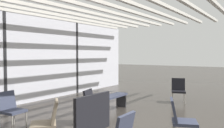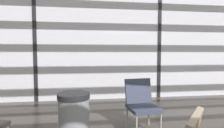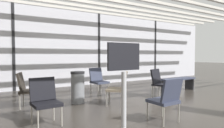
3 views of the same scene
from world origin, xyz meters
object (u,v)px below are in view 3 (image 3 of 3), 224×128
(waiting_bench, at_px, (178,81))
(trash_bin, at_px, (78,87))
(lounge_chair_1, at_px, (166,97))
(lounge_chair_6, at_px, (45,98))
(lounge_chair_5, at_px, (98,79))
(lounge_chair_2, at_px, (27,88))
(lounge_chair_0, at_px, (160,81))
(lounge_chair_4, at_px, (119,86))
(parked_airplane, at_px, (42,46))
(info_sign, at_px, (124,108))

(waiting_bench, height_order, trash_bin, trash_bin)
(lounge_chair_1, height_order, lounge_chair_6, same)
(lounge_chair_5, xyz_separation_m, trash_bin, (-1.07, -0.83, -0.06))
(lounge_chair_5, bearing_deg, lounge_chair_2, -173.74)
(lounge_chair_5, height_order, waiting_bench, lounge_chair_5)
(waiting_bench, bearing_deg, lounge_chair_1, -145.82)
(lounge_chair_2, bearing_deg, lounge_chair_0, -85.52)
(lounge_chair_4, bearing_deg, lounge_chair_2, -74.09)
(parked_airplane, height_order, lounge_chair_1, parked_airplane)
(lounge_chair_2, height_order, lounge_chair_4, same)
(lounge_chair_0, xyz_separation_m, info_sign, (-3.13, -2.47, 0.18))
(lounge_chair_0, relative_size, lounge_chair_2, 1.00)
(parked_airplane, distance_m, lounge_chair_6, 9.99)
(lounge_chair_0, bearing_deg, info_sign, -158.66)
(lounge_chair_2, height_order, lounge_chair_6, same)
(lounge_chair_2, distance_m, trash_bin, 1.28)
(lounge_chair_2, height_order, waiting_bench, lounge_chair_2)
(lounge_chair_2, xyz_separation_m, lounge_chair_6, (0.08, -1.48, 0.00))
(lounge_chair_5, bearing_deg, trash_bin, -149.76)
(lounge_chair_2, height_order, trash_bin, lounge_chair_2)
(lounge_chair_0, xyz_separation_m, trash_bin, (-2.41, 0.66, -0.06))
(lounge_chair_0, xyz_separation_m, lounge_chair_5, (-1.34, 1.49, 0.00))
(waiting_bench, bearing_deg, lounge_chair_4, -171.41)
(lounge_chair_0, height_order, info_sign, info_sign)
(lounge_chair_4, bearing_deg, trash_bin, -90.08)
(lounge_chair_1, xyz_separation_m, info_sign, (-1.54, -0.74, 0.18))
(lounge_chair_2, height_order, info_sign, info_sign)
(lounge_chair_0, relative_size, waiting_bench, 0.58)
(parked_airplane, relative_size, lounge_chair_5, 13.79)
(trash_bin, xyz_separation_m, info_sign, (-0.72, -3.13, 0.25))
(lounge_chair_6, height_order, trash_bin, lounge_chair_6)
(lounge_chair_0, bearing_deg, parked_airplane, 81.89)
(parked_airplane, xyz_separation_m, trash_bin, (-0.99, -8.43, -1.46))
(parked_airplane, distance_m, lounge_chair_0, 9.31)
(lounge_chair_0, relative_size, lounge_chair_5, 1.00)
(parked_airplane, height_order, lounge_chair_6, parked_airplane)
(parked_airplane, bearing_deg, lounge_chair_6, -102.60)
(waiting_bench, bearing_deg, lounge_chair_6, -170.44)
(lounge_chair_2, xyz_separation_m, info_sign, (0.53, -3.39, 0.18))
(lounge_chair_2, xyz_separation_m, lounge_chair_4, (2.09, -1.03, 0.00))
(lounge_chair_4, xyz_separation_m, lounge_chair_5, (0.23, 1.60, 0.00))
(lounge_chair_5, relative_size, trash_bin, 1.01)
(lounge_chair_4, bearing_deg, lounge_chair_5, -146.01)
(lounge_chair_4, distance_m, trash_bin, 1.14)
(lounge_chair_2, distance_m, info_sign, 3.44)
(lounge_chair_4, distance_m, waiting_bench, 3.01)
(info_sign, bearing_deg, lounge_chair_2, 98.90)
(waiting_bench, bearing_deg, trash_bin, 174.87)
(lounge_chair_1, height_order, waiting_bench, lounge_chair_1)
(parked_airplane, bearing_deg, lounge_chair_2, -105.33)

